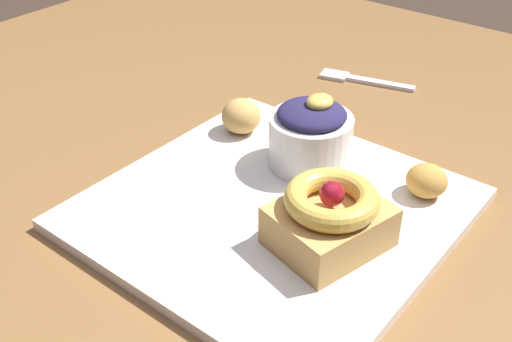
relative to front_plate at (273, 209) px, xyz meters
name	(u,v)px	position (x,y,z in m)	size (l,w,h in m)	color
dining_table	(107,242)	(-0.06, 0.19, -0.10)	(1.30, 0.93, 0.73)	brown
front_plate	(273,209)	(0.00, 0.00, 0.00)	(0.31, 0.31, 0.01)	white
cake_slice	(330,217)	(-0.02, -0.07, 0.03)	(0.11, 0.10, 0.06)	tan
berry_ramekin	(311,135)	(0.08, 0.01, 0.04)	(0.08, 0.08, 0.08)	white
fritter_front	(427,181)	(0.10, -0.10, 0.02)	(0.04, 0.04, 0.03)	gold
fritter_middle	(241,116)	(0.09, 0.11, 0.03)	(0.04, 0.04, 0.04)	tan
fork	(359,80)	(0.30, 0.08, 0.00)	(0.05, 0.13, 0.00)	silver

